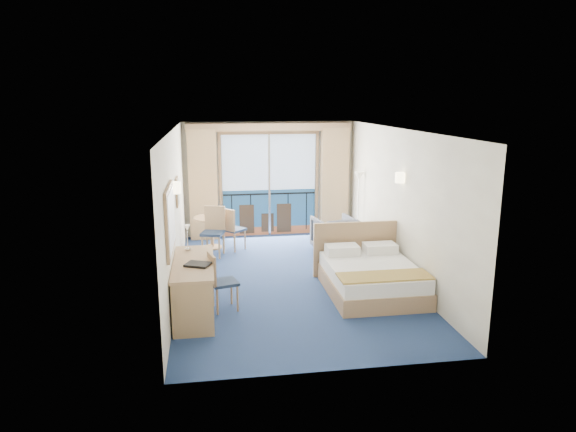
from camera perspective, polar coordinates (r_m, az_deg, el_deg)
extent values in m
plane|color=navy|center=(9.41, 0.30, -7.07)|extent=(6.50, 6.50, 0.00)
cube|color=beige|center=(12.22, -2.12, 4.13)|extent=(4.00, 0.02, 2.70)
cube|color=beige|center=(5.95, 5.31, -5.44)|extent=(4.00, 0.02, 2.70)
cube|color=beige|center=(8.95, -12.50, 0.57)|extent=(0.02, 6.50, 2.70)
cube|color=beige|center=(9.56, 12.29, 1.36)|extent=(0.02, 6.50, 2.70)
cube|color=silver|center=(8.86, 0.32, 9.64)|extent=(4.00, 6.50, 0.02)
cube|color=navy|center=(12.33, -2.07, 0.47)|extent=(2.20, 0.02, 1.08)
cube|color=silver|center=(12.12, -2.12, 6.01)|extent=(2.20, 0.02, 1.32)
cube|color=brown|center=(12.43, -2.05, -1.60)|extent=(2.20, 0.02, 0.20)
cube|color=black|center=(12.23, -2.08, 2.48)|extent=(2.20, 0.02, 0.04)
cube|color=tan|center=(12.05, -2.14, 9.32)|extent=(2.36, 0.03, 0.12)
cube|color=tan|center=(12.12, -7.51, 3.23)|extent=(0.06, 0.03, 2.40)
cube|color=tan|center=(12.38, 3.21, 3.53)|extent=(0.06, 0.03, 2.40)
cube|color=silver|center=(12.19, -2.09, 3.39)|extent=(0.05, 0.02, 2.40)
cube|color=#332417|center=(12.40, -0.45, -0.21)|extent=(0.35, 0.02, 0.70)
cube|color=#332417|center=(12.30, -4.60, -0.36)|extent=(0.35, 0.02, 0.70)
cube|color=#332417|center=(12.37, -2.28, -0.73)|extent=(0.30, 0.02, 0.45)
cube|color=black|center=(12.25, -6.25, 0.28)|extent=(0.02, 0.01, 0.90)
cube|color=black|center=(12.28, -4.15, 0.35)|extent=(0.03, 0.01, 0.90)
cube|color=black|center=(12.32, -2.07, 0.42)|extent=(0.03, 0.01, 0.90)
cube|color=black|center=(12.38, 0.00, 0.49)|extent=(0.03, 0.01, 0.90)
cube|color=black|center=(12.46, 2.05, 0.56)|extent=(0.02, 0.01, 0.90)
cube|color=tan|center=(11.96, -9.42, 3.41)|extent=(0.65, 0.22, 2.55)
cube|color=tan|center=(12.32, 5.18, 3.80)|extent=(0.65, 0.22, 2.55)
cube|color=tan|center=(11.93, -2.08, 9.86)|extent=(3.80, 0.25, 0.18)
cube|color=tan|center=(7.44, -12.99, -0.36)|extent=(0.04, 1.25, 0.95)
cube|color=#B5BDC8|center=(7.44, -12.81, -0.36)|extent=(0.01, 1.12, 0.82)
cube|color=tan|center=(9.34, -12.20, 2.66)|extent=(0.03, 0.42, 0.52)
cube|color=gray|center=(9.34, -12.08, 2.66)|extent=(0.01, 0.34, 0.44)
cylinder|color=beige|center=(8.26, -12.43, 3.09)|extent=(0.18, 0.18, 0.18)
cylinder|color=beige|center=(9.31, 12.36, 4.18)|extent=(0.18, 0.18, 0.18)
cube|color=tan|center=(8.84, 9.28, -7.65)|extent=(1.47, 1.84, 0.28)
cube|color=white|center=(8.75, 9.34, -6.10)|extent=(1.42, 1.79, 0.23)
cube|color=#A98341|center=(8.17, 10.68, -6.58)|extent=(1.46, 0.51, 0.03)
cube|color=white|center=(9.20, 6.04, -3.75)|extent=(0.57, 0.37, 0.17)
cube|color=white|center=(9.40, 10.18, -3.53)|extent=(0.57, 0.37, 0.17)
cube|color=tan|center=(9.59, 7.59, -3.61)|extent=(1.61, 0.06, 1.01)
cube|color=#9E7953|center=(10.19, 9.88, -4.20)|extent=(0.38, 0.36, 0.50)
cube|color=silver|center=(10.12, 10.15, -2.63)|extent=(0.18, 0.14, 0.08)
imported|color=#3F434C|center=(11.02, 5.18, -2.04)|extent=(0.95, 0.97, 0.76)
cylinder|color=silver|center=(11.82, 7.67, -2.92)|extent=(0.23, 0.23, 0.03)
cylinder|color=silver|center=(11.63, 7.79, 0.66)|extent=(0.02, 0.02, 1.54)
cone|color=silver|center=(11.50, 7.90, 4.42)|extent=(0.21, 0.21, 0.18)
cube|color=tan|center=(7.88, -10.50, -5.17)|extent=(0.60, 1.76, 0.04)
cube|color=#9E7953|center=(7.45, -10.48, -9.61)|extent=(0.57, 0.53, 0.78)
cylinder|color=tan|center=(8.23, -12.23, -7.48)|extent=(0.05, 0.05, 0.78)
cylinder|color=tan|center=(8.21, -8.45, -7.36)|extent=(0.05, 0.05, 0.78)
cylinder|color=tan|center=(8.80, -12.01, -6.12)|extent=(0.05, 0.05, 0.78)
cylinder|color=tan|center=(8.78, -8.49, -6.01)|extent=(0.05, 0.05, 0.78)
cube|color=#1E2D48|center=(8.06, -7.11, -7.34)|extent=(0.48, 0.48, 0.05)
cube|color=tan|center=(7.93, -8.47, -5.84)|extent=(0.13, 0.39, 0.47)
cylinder|color=tan|center=(8.04, -5.63, -9.11)|extent=(0.03, 0.03, 0.42)
cylinder|color=tan|center=(8.32, -6.31, -8.33)|extent=(0.03, 0.03, 0.42)
cylinder|color=tan|center=(7.96, -7.85, -9.41)|extent=(0.03, 0.03, 0.42)
cylinder|color=tan|center=(8.24, -8.45, -8.61)|extent=(0.03, 0.03, 0.42)
cube|color=black|center=(7.68, -9.99, -5.31)|extent=(0.42, 0.38, 0.03)
cylinder|color=silver|center=(8.45, -11.06, -3.59)|extent=(0.11, 0.11, 0.02)
cylinder|color=silver|center=(8.41, -11.11, -2.47)|extent=(0.01, 0.01, 0.36)
cone|color=silver|center=(8.36, -11.16, -1.28)|extent=(0.10, 0.10, 0.09)
cylinder|color=tan|center=(11.30, -8.50, -0.19)|extent=(0.78, 0.78, 0.04)
cylinder|color=tan|center=(11.38, -8.45, -1.86)|extent=(0.08, 0.08, 0.68)
cylinder|color=tan|center=(11.47, -8.39, -3.44)|extent=(0.43, 0.43, 0.03)
cube|color=#1E2D48|center=(11.18, -5.99, -1.50)|extent=(0.56, 0.56, 0.05)
cube|color=tan|center=(10.99, -6.71, -0.44)|extent=(0.30, 0.32, 0.48)
cylinder|color=tan|center=(11.24, -4.80, -2.61)|extent=(0.03, 0.03, 0.43)
cylinder|color=tan|center=(11.46, -5.98, -2.34)|extent=(0.03, 0.03, 0.43)
cylinder|color=tan|center=(11.02, -5.94, -2.96)|extent=(0.03, 0.03, 0.43)
cylinder|color=tan|center=(11.24, -7.13, -2.68)|extent=(0.03, 0.03, 0.43)
cube|color=#1E2D48|center=(10.76, -8.36, -1.89)|extent=(0.54, 0.54, 0.05)
cube|color=tan|center=(10.89, -8.12, -0.23)|extent=(0.43, 0.16, 0.52)
cylinder|color=tan|center=(10.71, -9.49, -3.43)|extent=(0.04, 0.04, 0.47)
cylinder|color=tan|center=(10.61, -7.64, -3.51)|extent=(0.04, 0.04, 0.47)
cylinder|color=tan|center=(11.04, -8.97, -2.91)|extent=(0.04, 0.04, 0.47)
cylinder|color=tan|center=(10.94, -7.18, -2.99)|extent=(0.04, 0.04, 0.47)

